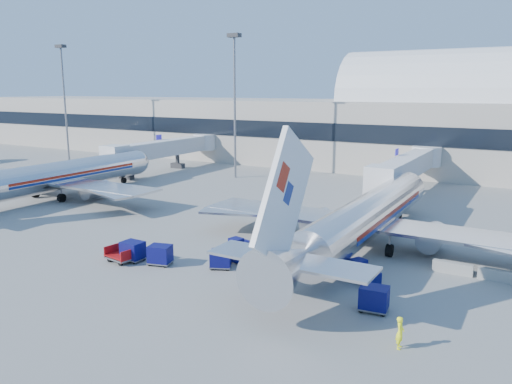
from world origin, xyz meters
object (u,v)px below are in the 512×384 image
Objects in this scene: jetbridge_mid at (169,148)px; tug_lead at (238,255)px; airliner_main at (365,217)px; ramp_worker at (400,333)px; cart_solo_near at (264,278)px; cart_open_red at (121,257)px; mast_far_west at (64,86)px; jetbridge_near at (409,166)px; tug_right at (362,273)px; barrier_mid at (499,276)px; tug_left at (240,247)px; airliner_mid at (53,177)px; cart_train_a at (221,259)px; mast_west at (235,85)px; cart_train_c at (133,251)px; barrier_near at (453,268)px; cart_solo_far at (374,298)px; cart_train_b at (160,254)px.

jetbridge_mid reaches higher than tug_lead.
airliner_main reaches higher than tug_lead.
cart_solo_near is at bearing 64.34° from ramp_worker.
mast_far_west is at bearing 151.72° from cart_open_red.
jetbridge_near reaches higher than tug_right.
airliner_main is at bearing 133.60° from tug_right.
barrier_mid is 20.64m from tug_left.
mast_far_west is 7.96× the size of tug_right.
jetbridge_mid is 13.10× the size of cart_solo_near.
ramp_worker is (77.37, -41.68, -13.86)m from mast_far_west.
mast_far_west is at bearing 74.33° from tug_left.
airliner_main is 12.03m from tug_lead.
jetbridge_near is (39.60, 26.30, 1.00)m from airliner_mid.
tug_right is 1.35× the size of cart_train_a.
airliner_main is at bearing 56.35° from tug_lead.
mast_far_west is (-25.60, -0.81, 10.86)m from jetbridge_mid.
airliner_mid is at bearing -115.21° from mast_west.
jetbridge_near is 43.70m from ramp_worker.
ramp_worker reaches higher than tug_lead.
airliner_mid is at bearing -84.78° from jetbridge_mid.
barrier_mid is 1.43× the size of cart_solo_near.
cart_train_c is at bearing -69.61° from mast_west.
jetbridge_near is 30.82m from barrier_near.
jetbridge_mid is at bearing 43.35° from ramp_worker.
cart_solo_far is at bearing -47.41° from mast_west.
ramp_worker is (51.77, -42.48, -3.00)m from jetbridge_mid.
cart_train_c is at bearing -156.37° from barrier_near.
tug_right reaches higher than barrier_mid.
airliner_mid reaches higher than barrier_mid.
airliner_main is 1.65× the size of mast_west.
cart_open_red is (-27.69, -11.14, -0.00)m from barrier_mid.
jetbridge_near is 42.00m from jetbridge_mid.
cart_train_b is at bearing -33.73° from mast_far_west.
jetbridge_mid is at bearing 152.65° from barrier_mid.
jetbridge_mid is 9.69× the size of tug_right.
barrier_mid reaches higher than cart_open_red.
airliner_main is at bearing -38.99° from tug_left.
cart_train_a is at bearing 171.89° from cart_solo_near.
mast_far_west is 84.11m from barrier_near.
cart_train_b is 1.06× the size of cart_solo_far.
barrier_near is (38.00, -28.00, -14.34)m from mast_west.
tug_lead reaches higher than barrier_near.
cart_solo_far reaches higher than cart_train_a.
cart_train_c is at bearing 56.90° from cart_open_red.
mast_far_west reaches higher than tug_lead.
ramp_worker reaches higher than cart_train_a.
cart_train_b reaches higher than cart_solo_near.
tug_right is 1.35× the size of cart_solo_near.
jetbridge_near is at bearing 59.48° from cart_train_b.
cart_solo_near is at bearing -138.02° from barrier_near.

